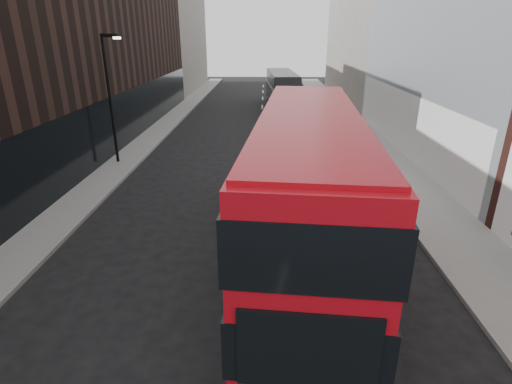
# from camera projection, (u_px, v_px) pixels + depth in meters

# --- Properties ---
(sidewalk_right) EXTENTS (3.00, 80.00, 0.15)m
(sidewalk_right) POSITION_uv_depth(u_px,v_px,m) (361.00, 136.00, 29.66)
(sidewalk_right) COLOR slate
(sidewalk_right) RESTS_ON ground
(sidewalk_left) EXTENTS (2.00, 80.00, 0.15)m
(sidewalk_left) POSITION_uv_depth(u_px,v_px,m) (154.00, 135.00, 30.00)
(sidewalk_left) COLOR slate
(sidewalk_left) RESTS_ON ground
(building_victorian) EXTENTS (6.50, 24.00, 21.00)m
(building_victorian) POSITION_uv_depth(u_px,v_px,m) (367.00, 9.00, 43.71)
(building_victorian) COLOR slate
(building_victorian) RESTS_ON ground
(building_left_mid) EXTENTS (5.00, 24.00, 14.00)m
(building_left_mid) POSITION_uv_depth(u_px,v_px,m) (119.00, 36.00, 32.18)
(building_left_mid) COLOR black
(building_left_mid) RESTS_ON ground
(building_left_far) EXTENTS (5.00, 20.00, 13.00)m
(building_left_far) POSITION_uv_depth(u_px,v_px,m) (177.00, 39.00, 52.81)
(building_left_far) COLOR slate
(building_left_far) RESTS_ON ground
(street_lamp) EXTENTS (1.06, 0.22, 7.00)m
(street_lamp) POSITION_uv_depth(u_px,v_px,m) (110.00, 91.00, 21.99)
(street_lamp) COLOR black
(street_lamp) RESTS_ON sidewalk_left
(red_bus) EXTENTS (4.02, 12.73, 5.06)m
(red_bus) POSITION_uv_depth(u_px,v_px,m) (307.00, 185.00, 12.20)
(red_bus) COLOR #B20A15
(red_bus) RESTS_ON ground
(grey_bus) EXTENTS (3.24, 11.17, 3.57)m
(grey_bus) POSITION_uv_depth(u_px,v_px,m) (282.00, 89.00, 41.03)
(grey_bus) COLOR black
(grey_bus) RESTS_ON ground
(car_a) EXTENTS (2.03, 4.55, 1.52)m
(car_a) POSITION_uv_depth(u_px,v_px,m) (268.00, 179.00, 18.83)
(car_a) COLOR black
(car_a) RESTS_ON ground
(car_b) EXTENTS (1.47, 4.11, 1.35)m
(car_b) POSITION_uv_depth(u_px,v_px,m) (309.00, 146.00, 24.63)
(car_b) COLOR #94979C
(car_b) RESTS_ON ground
(car_c) EXTENTS (1.77, 4.26, 1.23)m
(car_c) POSITION_uv_depth(u_px,v_px,m) (273.00, 127.00, 29.86)
(car_c) COLOR black
(car_c) RESTS_ON ground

